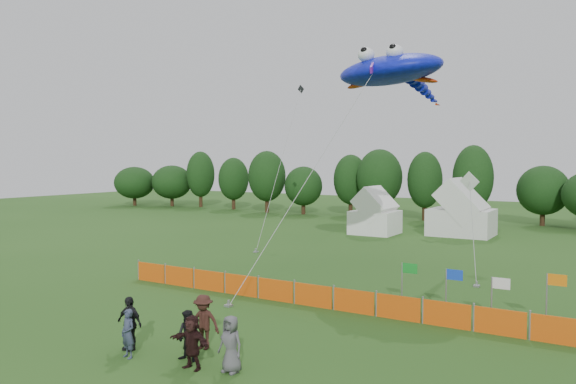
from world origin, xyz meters
The scene contains 15 objects.
ground centered at (0.00, 0.00, 0.00)m, with size 160.00×160.00×0.00m, color #234C16.
treeline centered at (1.61, 44.93, 4.18)m, with size 104.57×8.78×8.36m.
tent_left centered at (-6.69, 31.97, 1.71)m, with size 3.85×3.85×3.40m.
tent_right centered at (0.19, 34.87, 1.91)m, with size 5.37×4.30×3.79m.
barrier_fence centered at (0.61, 7.14, 0.50)m, with size 21.90×0.06×1.00m.
flag_row centered at (7.20, 9.05, 1.35)m, with size 6.73×0.68×2.19m.
spectator_a centered at (-1.48, -1.81, 0.82)m, with size 0.59×0.39×1.63m, color #313952.
spectator_b centered at (0.46, -1.01, 0.84)m, with size 0.82×0.64×1.68m, color black.
spectator_c centered at (0.09, 0.19, 0.95)m, with size 1.23×0.71×1.91m, color #351A15.
spectator_d centered at (-2.04, -1.22, 0.94)m, with size 1.10×0.46×1.87m, color black.
spectator_e centered at (2.21, -1.05, 0.89)m, with size 0.87×0.56×1.78m, color #515055.
spectator_f centered at (1.00, -1.47, 0.86)m, with size 1.59×0.51×1.72m, color black.
stingray_kite centered at (0.77, 16.44, 11.69)m, with size 8.14×19.83×12.91m.
small_kite_white centered at (4.50, 19.89, 3.95)m, with size 2.79×6.83×5.90m.
small_kite_dark centered at (-11.06, 23.23, 6.77)m, with size 2.53×10.15×13.14m.
Camera 1 is at (12.60, -14.70, 6.57)m, focal length 35.00 mm.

